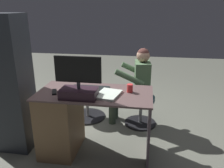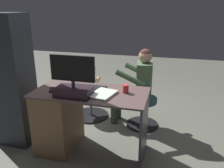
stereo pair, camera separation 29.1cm
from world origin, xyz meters
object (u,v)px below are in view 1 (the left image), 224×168
keyboard (91,88)px  computer_mouse (67,87)px  visitor_chair (141,108)px  monitor (79,86)px  cup (130,88)px  office_chair_teddy (87,103)px  teddy_bear (87,80)px  tv_remote (54,92)px  person (135,82)px  desk (67,120)px

keyboard → computer_mouse: size_ratio=4.38×
visitor_chair → monitor: bearing=56.9°
visitor_chair → cup: bearing=80.8°
office_chair_teddy → teddy_bear: size_ratio=1.42×
tv_remote → teddy_bear: 0.96m
computer_mouse → person: person is taller
monitor → visitor_chair: bearing=-123.1°
tv_remote → person: person is taller
person → cup: bearing=88.3°
monitor → keyboard: bearing=-101.4°
monitor → cup: (-0.50, -0.23, -0.08)m
desk → office_chair_teddy: size_ratio=2.30×
person → office_chair_teddy: bearing=-6.0°
cup → teddy_bear: (0.70, -0.80, -0.20)m
cup → teddy_bear: size_ratio=0.23×
computer_mouse → office_chair_teddy: size_ratio=0.18×
desk → visitor_chair: size_ratio=2.73×
keyboard → computer_mouse: computer_mouse is taller
office_chair_teddy → desk: bearing=89.8°
computer_mouse → monitor: bearing=131.6°
keyboard → computer_mouse: 0.27m
tv_remote → office_chair_teddy: bearing=-118.3°
desk → visitor_chair: (-0.82, -0.77, -0.15)m
keyboard → teddy_bear: bearing=-71.4°
visitor_chair → person: person is taller
cup → tv_remote: cup is taller
computer_mouse → cup: 0.71m
cup → person: size_ratio=0.08×
tv_remote → office_chair_teddy: 1.08m
keyboard → person: 0.83m
monitor → visitor_chair: monitor is taller
visitor_chair → person: size_ratio=0.41×
keyboard → tv_remote: 0.40m
teddy_bear → person: person is taller
cup → office_chair_teddy: (0.70, -0.79, -0.57)m
desk → cup: bearing=-174.3°
office_chair_teddy → person: person is taller
computer_mouse → visitor_chair: bearing=-140.1°
monitor → person: bearing=-118.7°
tv_remote → office_chair_teddy: (-0.10, -0.93, -0.53)m
teddy_bear → visitor_chair: teddy_bear is taller
cup → office_chair_teddy: bearing=-48.3°
teddy_bear → visitor_chair: bearing=173.2°
computer_mouse → office_chair_teddy: 0.95m
teddy_bear → person: size_ratio=0.34×
tv_remote → visitor_chair: (-0.91, -0.85, -0.51)m
computer_mouse → person: (-0.73, -0.70, -0.13)m
monitor → computer_mouse: monitor is taller
desk → monitor: (-0.21, 0.16, 0.48)m
keyboard → person: bearing=-124.3°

